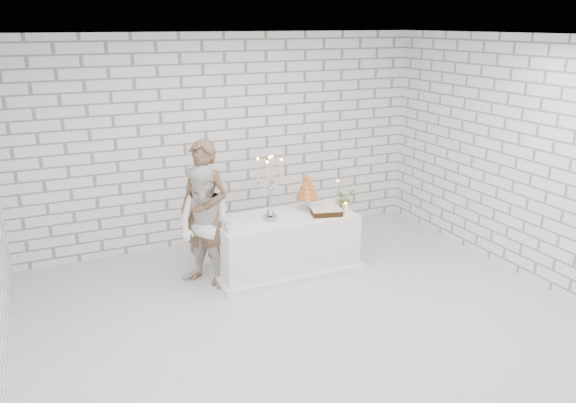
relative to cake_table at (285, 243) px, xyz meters
The scene contains 14 objects.
ground 1.20m from the cake_table, 104.70° to the right, with size 6.00×5.00×0.01m, color silver.
ceiling 2.86m from the cake_table, 104.70° to the right, with size 6.00×5.00×0.01m, color white.
wall_back 1.82m from the cake_table, 101.72° to the left, with size 6.00×0.01×3.00m, color white.
wall_front 3.79m from the cake_table, 94.60° to the right, with size 6.00×0.01×3.00m, color white.
wall_right 3.14m from the cake_table, 22.16° to the right, with size 0.01×5.00×3.00m, color white.
cake_table is the anchor object (origin of this frame).
groom 1.16m from the cake_table, behind, with size 0.66×0.43×1.80m, color #493221.
bride 1.13m from the cake_table, behind, with size 0.74×0.58×1.52m, color silver.
candelabra 0.82m from the cake_table, 169.31° to the right, with size 0.33×0.33×0.82m, color #9F9FA9, non-canonical shape.
croquembouche 0.74m from the cake_table, 21.73° to the left, with size 0.30×0.30×0.47m, color #A5521F, non-canonical shape.
chocolate_cake 0.68m from the cake_table, 17.19° to the right, with size 0.38×0.27×0.08m, color black.
pillar_candle 0.91m from the cake_table, 13.81° to the right, with size 0.08×0.08×0.12m, color white.
extra_taper 1.02m from the cake_table, 10.70° to the left, with size 0.06×0.06×0.32m, color beige.
flowers 0.98m from the cake_table, ahead, with size 0.26×0.23×0.29m, color #577A45.
Camera 1 is at (-2.44, -4.99, 3.12)m, focal length 34.44 mm.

